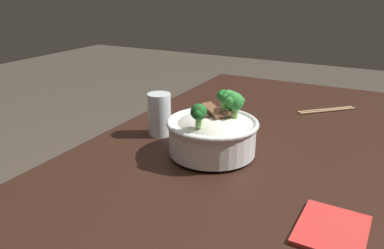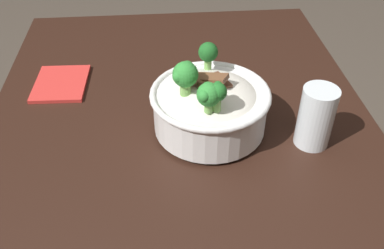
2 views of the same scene
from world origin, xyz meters
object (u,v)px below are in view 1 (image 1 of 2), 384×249
at_px(folded_napkin, 332,230).
at_px(rice_bowl, 213,131).
at_px(drinking_glass, 160,117).
at_px(chopsticks_pair, 326,110).

bearing_deg(folded_napkin, rice_bowl, -120.61).
distance_m(rice_bowl, drinking_glass, 0.20).
distance_m(chopsticks_pair, folded_napkin, 0.68).
distance_m(drinking_glass, chopsticks_pair, 0.58).
height_order(drinking_glass, chopsticks_pair, drinking_glass).
relative_size(drinking_glass, chopsticks_pair, 0.71).
relative_size(drinking_glass, folded_napkin, 0.84).
bearing_deg(rice_bowl, chopsticks_pair, 157.95).
height_order(rice_bowl, folded_napkin, rice_bowl).
xyz_separation_m(chopsticks_pair, folded_napkin, (0.67, 0.12, 0.00)).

